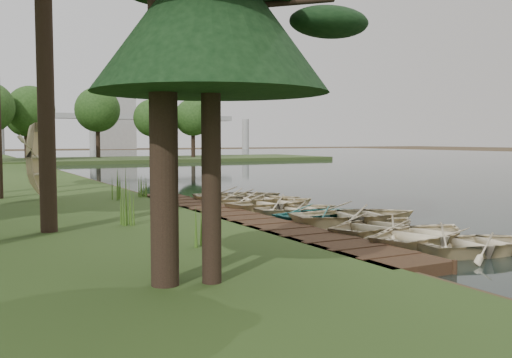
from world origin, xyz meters
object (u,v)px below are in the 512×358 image
boardwalk (237,220)px  rowboat_0 (479,240)px  rowboat_1 (424,231)px  stored_rowboat (42,192)px  rowboat_2 (378,223)px

boardwalk → rowboat_0: bearing=-68.0°
rowboat_1 → stored_rowboat: size_ratio=1.14×
boardwalk → stored_rowboat: size_ratio=5.37×
rowboat_1 → rowboat_0: bearing=178.8°
rowboat_0 → stored_rowboat: stored_rowboat is taller
boardwalk → rowboat_2: rowboat_2 is taller
rowboat_0 → rowboat_2: 2.98m
boardwalk → rowboat_0: size_ratio=5.28×
rowboat_2 → stored_rowboat: 13.44m
rowboat_0 → rowboat_1: (-0.39, 1.30, 0.04)m
boardwalk → rowboat_2: bearing=-59.2°
rowboat_2 → rowboat_1: bearing=163.2°
rowboat_1 → stored_rowboat: stored_rowboat is taller
rowboat_2 → stored_rowboat: size_ratio=1.10×
rowboat_0 → rowboat_2: size_ratio=0.92×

